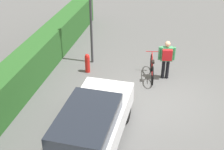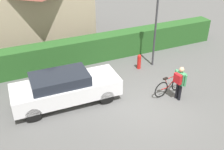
{
  "view_description": "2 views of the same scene",
  "coord_description": "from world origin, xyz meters",
  "views": [
    {
      "loc": [
        -9.43,
        -0.39,
        6.36
      ],
      "look_at": [
        -1.07,
        1.53,
        1.32
      ],
      "focal_mm": 49.89,
      "sensor_mm": 36.0,
      "label": 1
    },
    {
      "loc": [
        -5.14,
        -7.61,
        6.87
      ],
      "look_at": [
        -1.24,
        1.15,
        1.2
      ],
      "focal_mm": 42.65,
      "sensor_mm": 36.0,
      "label": 2
    }
  ],
  "objects": [
    {
      "name": "parked_car_near",
      "position": [
        -3.15,
        1.68,
        0.76
      ],
      "size": [
        4.52,
        1.71,
        1.43
      ],
      "color": "silver",
      "rests_on": "ground"
    },
    {
      "name": "hedge_row",
      "position": [
        0.0,
        4.95,
        0.69
      ],
      "size": [
        14.04,
        0.9,
        1.38
      ],
      "primitive_type": "cube",
      "color": "#285924",
      "rests_on": "ground"
    },
    {
      "name": "ground_plane",
      "position": [
        0.0,
        0.0,
        0.0
      ],
      "size": [
        60.0,
        60.0,
        0.0
      ],
      "primitive_type": "plane",
      "color": "#565656"
    },
    {
      "name": "bicycle",
      "position": [
        1.29,
        0.47,
        0.41
      ],
      "size": [
        1.76,
        0.5,
        0.92
      ],
      "color": "black",
      "rests_on": "ground"
    },
    {
      "name": "person_rider",
      "position": [
        1.35,
        -0.05,
        0.96
      ],
      "size": [
        0.4,
        0.64,
        1.59
      ],
      "color": "black",
      "rests_on": "ground"
    },
    {
      "name": "street_lamp",
      "position": [
        2.03,
        3.12,
        2.83
      ],
      "size": [
        0.28,
        0.28,
        4.41
      ],
      "color": "#38383D",
      "rests_on": "ground"
    },
    {
      "name": "house_distant",
      "position": [
        -3.01,
        9.26,
        2.49
      ],
      "size": [
        6.74,
        5.24,
        4.89
      ],
      "color": "tan",
      "rests_on": "ground"
    },
    {
      "name": "fire_hydrant",
      "position": [
        1.16,
        3.07,
        0.41
      ],
      "size": [
        0.2,
        0.2,
        0.81
      ],
      "color": "red",
      "rests_on": "ground"
    }
  ]
}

